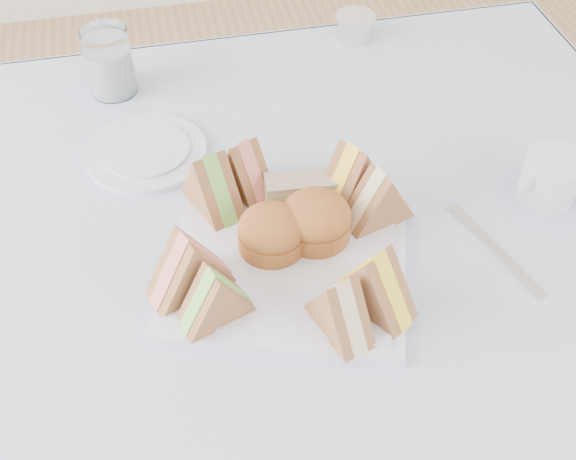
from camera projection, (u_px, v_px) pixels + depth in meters
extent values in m
cube|color=brown|center=(324.00, 403.00, 1.17)|extent=(0.90, 0.90, 0.74)
cube|color=#98A1C4|center=(335.00, 249.00, 0.90)|extent=(1.02, 1.02, 0.01)
cube|color=silver|center=(288.00, 255.00, 0.88)|extent=(0.36, 0.36, 0.01)
cylinder|color=#A15022|center=(272.00, 231.00, 0.86)|extent=(0.11, 0.11, 0.06)
cylinder|color=#A15022|center=(316.00, 219.00, 0.87)|extent=(0.10, 0.10, 0.06)
cube|color=tan|center=(300.00, 191.00, 0.92)|extent=(0.09, 0.04, 0.04)
cylinder|color=silver|center=(146.00, 153.00, 1.02)|extent=(0.22, 0.22, 0.01)
cylinder|color=white|center=(109.00, 62.00, 1.09)|extent=(0.08, 0.08, 0.10)
cylinder|color=silver|center=(355.00, 28.00, 1.22)|extent=(0.08, 0.08, 0.04)
cube|color=silver|center=(495.00, 249.00, 0.89)|extent=(0.06, 0.17, 0.00)
cylinder|color=silver|center=(550.00, 178.00, 0.94)|extent=(0.09, 0.09, 0.07)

